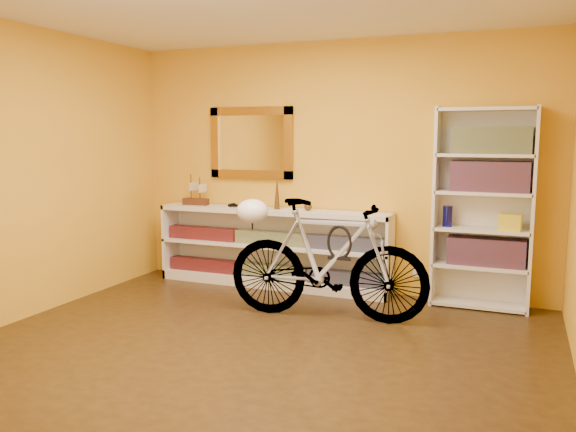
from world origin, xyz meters
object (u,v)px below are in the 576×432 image
at_px(bicycle, 327,260).
at_px(helmet, 252,211).
at_px(console_unit, 272,248).
at_px(bookcase, 482,209).

relative_size(bicycle, helmet, 6.25).
distance_m(bicycle, helmet, 0.81).
relative_size(console_unit, helmet, 8.87).
bearing_deg(helmet, bookcase, 26.27).
xyz_separation_m(bookcase, bicycle, (-1.24, -0.88, -0.41)).
distance_m(bookcase, helmet, 2.16).
xyz_separation_m(bookcase, helmet, (-1.93, -0.95, -0.00)).
height_order(console_unit, bookcase, bookcase).
xyz_separation_m(console_unit, bookcase, (2.14, 0.03, 0.52)).
bearing_deg(helmet, bicycle, 5.81).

